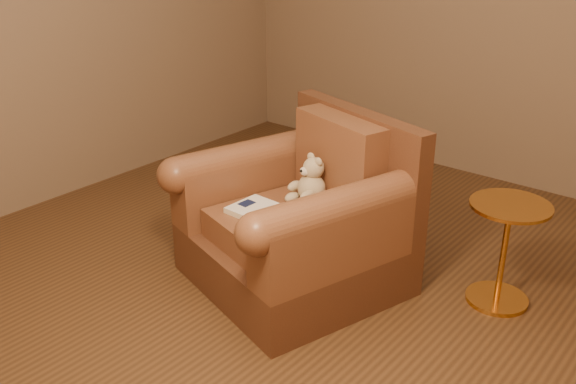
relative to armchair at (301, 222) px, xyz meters
The scene contains 5 objects.
floor 0.34m from the armchair, 26.05° to the right, with size 4.00×4.00×0.00m, color #50321B.
armchair is the anchor object (origin of this frame).
teddy_bear 0.19m from the armchair, 98.45° to the left, with size 0.19×0.22×0.26m.
guidebook 0.22m from the armchair, 111.73° to the right, with size 0.38×0.24×0.03m.
side_table 0.99m from the armchair, 26.71° to the left, with size 0.38×0.38×0.53m.
Camera 1 is at (1.70, -2.26, 1.77)m, focal length 40.00 mm.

